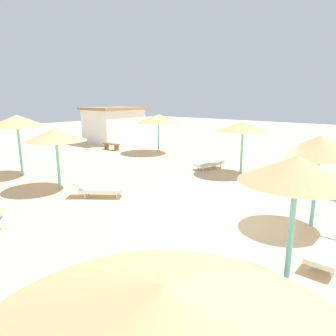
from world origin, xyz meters
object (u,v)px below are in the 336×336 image
(parasol_7, at_px, (320,146))
(parasol_8, at_px, (162,325))
(lounger_1, at_px, (212,163))
(parasol_6, at_px, (158,119))
(beach_cabana, at_px, (114,125))
(lounger_5, at_px, (330,248))
(bench_0, at_px, (111,145))
(parasol_5, at_px, (297,170))
(lounger_4, at_px, (98,189))
(parasol_9, at_px, (17,121))
(parasol_1, at_px, (243,127))
(parasol_4, at_px, (56,135))

(parasol_7, relative_size, parasol_8, 0.88)
(lounger_1, bearing_deg, parasol_8, -148.80)
(parasol_6, xyz_separation_m, beach_cabana, (1.33, 6.32, -0.84))
(parasol_7, relative_size, lounger_5, 1.42)
(bench_0, bearing_deg, parasol_5, -117.63)
(parasol_6, relative_size, lounger_4, 1.66)
(parasol_7, distance_m, parasol_9, 12.97)
(parasol_9, height_order, lounger_1, parasol_9)
(parasol_1, xyz_separation_m, bench_0, (0.37, 10.59, -2.00))
(bench_0, bearing_deg, parasol_6, -67.36)
(parasol_9, distance_m, beach_cabana, 11.88)
(parasol_7, height_order, lounger_5, parasol_7)
(parasol_8, bearing_deg, bench_0, 51.85)
(parasol_9, bearing_deg, parasol_1, -47.41)
(parasol_4, xyz_separation_m, bench_0, (7.73, 6.08, -1.93))
(parasol_5, xyz_separation_m, beach_cabana, (10.98, 18.69, -0.88))
(parasol_8, bearing_deg, parasol_4, 63.40)
(parasol_4, bearing_deg, parasol_6, 16.48)
(parasol_1, relative_size, parasol_9, 0.90)
(lounger_5, bearing_deg, lounger_1, 49.17)
(parasol_9, bearing_deg, lounger_4, -86.38)
(lounger_5, bearing_deg, parasol_4, 95.59)
(parasol_6, relative_size, bench_0, 2.09)
(parasol_9, bearing_deg, parasol_8, -110.64)
(parasol_6, bearing_deg, parasol_7, -118.03)
(parasol_4, xyz_separation_m, lounger_4, (0.37, -2.15, -1.96))
(parasol_4, height_order, parasol_7, parasol_7)
(parasol_6, distance_m, beach_cabana, 6.51)
(parasol_6, bearing_deg, lounger_5, -122.43)
(lounger_4, xyz_separation_m, lounger_5, (0.62, -7.97, -0.00))
(lounger_1, height_order, lounger_5, lounger_5)
(lounger_4, distance_m, lounger_5, 8.00)
(parasol_9, xyz_separation_m, bench_0, (7.71, 2.61, -2.30))
(parasol_4, distance_m, lounger_5, 10.36)
(parasol_1, height_order, beach_cabana, beach_cabana)
(parasol_6, bearing_deg, parasol_5, -127.95)
(parasol_5, bearing_deg, lounger_5, -16.84)
(parasol_1, height_order, parasol_4, parasol_1)
(parasol_9, height_order, bench_0, parasol_9)
(parasol_4, xyz_separation_m, parasol_5, (-0.51, -9.67, 0.11))
(lounger_1, bearing_deg, parasol_6, 71.68)
(parasol_4, bearing_deg, parasol_9, 89.68)
(lounger_5, bearing_deg, parasol_8, -177.63)
(beach_cabana, bearing_deg, parasol_9, -152.01)
(parasol_6, relative_size, beach_cabana, 0.68)
(parasol_9, distance_m, lounger_1, 9.90)
(beach_cabana, bearing_deg, lounger_4, -132.10)
(parasol_9, xyz_separation_m, lounger_4, (0.35, -5.62, -2.34))
(parasol_7, relative_size, bench_0, 1.80)
(parasol_8, relative_size, parasol_9, 1.04)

